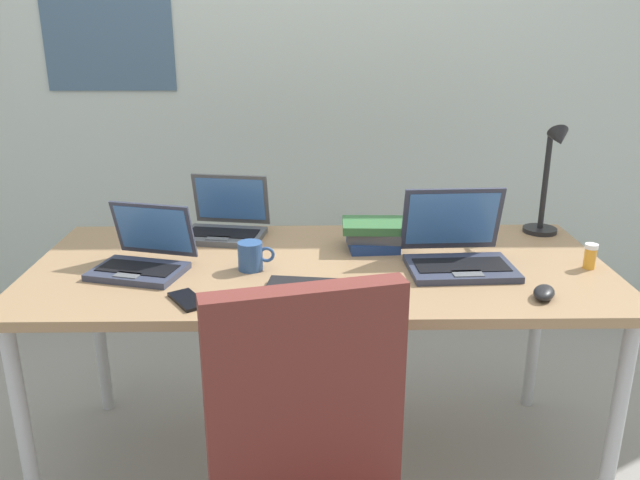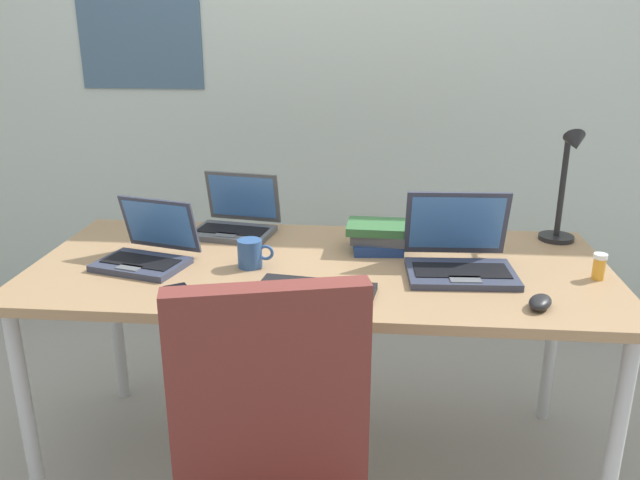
{
  "view_description": "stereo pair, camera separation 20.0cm",
  "coord_description": "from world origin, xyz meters",
  "px_view_note": "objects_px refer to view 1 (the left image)",
  "views": [
    {
      "loc": [
        -0.03,
        -1.89,
        1.47
      ],
      "look_at": [
        0.0,
        0.0,
        0.82
      ],
      "focal_mm": 36.23,
      "sensor_mm": 36.0,
      "label": 1
    },
    {
      "loc": [
        0.17,
        -1.89,
        1.47
      ],
      "look_at": [
        0.0,
        0.0,
        0.82
      ],
      "focal_mm": 36.23,
      "sensor_mm": 36.0,
      "label": 2
    }
  ],
  "objects_px": {
    "desk_lamp": "(549,181)",
    "laptop_by_keyboard": "(226,224)",
    "external_keyboard": "(325,289)",
    "computer_mouse": "(544,293)",
    "coffee_mug": "(251,256)",
    "pill_bottle": "(590,256)",
    "laptop_mid_desk": "(458,252)",
    "book_stack": "(374,234)",
    "laptop_front_left": "(143,258)",
    "cell_phone": "(188,300)"
  },
  "relations": [
    {
      "from": "desk_lamp",
      "to": "computer_mouse",
      "type": "bearing_deg",
      "value": -108.8
    },
    {
      "from": "laptop_front_left",
      "to": "computer_mouse",
      "type": "relative_size",
      "value": 3.3
    },
    {
      "from": "laptop_mid_desk",
      "to": "computer_mouse",
      "type": "xyz_separation_m",
      "value": [
        0.19,
        -0.25,
        -0.03
      ]
    },
    {
      "from": "desk_lamp",
      "to": "laptop_mid_desk",
      "type": "bearing_deg",
      "value": -140.89
    },
    {
      "from": "computer_mouse",
      "to": "pill_bottle",
      "type": "relative_size",
      "value": 1.22
    },
    {
      "from": "external_keyboard",
      "to": "laptop_by_keyboard",
      "type": "bearing_deg",
      "value": 131.62
    },
    {
      "from": "laptop_mid_desk",
      "to": "external_keyboard",
      "type": "height_order",
      "value": "laptop_mid_desk"
    },
    {
      "from": "desk_lamp",
      "to": "external_keyboard",
      "type": "bearing_deg",
      "value": -147.78
    },
    {
      "from": "laptop_front_left",
      "to": "book_stack",
      "type": "bearing_deg",
      "value": 15.09
    },
    {
      "from": "laptop_mid_desk",
      "to": "computer_mouse",
      "type": "distance_m",
      "value": 0.31
    },
    {
      "from": "laptop_mid_desk",
      "to": "laptop_front_left",
      "type": "xyz_separation_m",
      "value": [
        -0.97,
        -0.02,
        -0.01
      ]
    },
    {
      "from": "laptop_mid_desk",
      "to": "cell_phone",
      "type": "xyz_separation_m",
      "value": [
        -0.79,
        -0.25,
        -0.04
      ]
    },
    {
      "from": "laptop_mid_desk",
      "to": "book_stack",
      "type": "xyz_separation_m",
      "value": [
        -0.25,
        0.18,
        0.0
      ]
    },
    {
      "from": "computer_mouse",
      "to": "pill_bottle",
      "type": "xyz_separation_m",
      "value": [
        0.22,
        0.22,
        0.02
      ]
    },
    {
      "from": "desk_lamp",
      "to": "laptop_by_keyboard",
      "type": "relative_size",
      "value": 1.29
    },
    {
      "from": "laptop_front_left",
      "to": "computer_mouse",
      "type": "xyz_separation_m",
      "value": [
        1.15,
        -0.23,
        -0.02
      ]
    },
    {
      "from": "laptop_front_left",
      "to": "external_keyboard",
      "type": "relative_size",
      "value": 0.96
    },
    {
      "from": "desk_lamp",
      "to": "laptop_by_keyboard",
      "type": "bearing_deg",
      "value": 179.37
    },
    {
      "from": "desk_lamp",
      "to": "laptop_by_keyboard",
      "type": "height_order",
      "value": "desk_lamp"
    },
    {
      "from": "laptop_mid_desk",
      "to": "computer_mouse",
      "type": "relative_size",
      "value": 3.45
    },
    {
      "from": "computer_mouse",
      "to": "pill_bottle",
      "type": "height_order",
      "value": "pill_bottle"
    },
    {
      "from": "computer_mouse",
      "to": "book_stack",
      "type": "xyz_separation_m",
      "value": [
        -0.43,
        0.42,
        0.03
      ]
    },
    {
      "from": "laptop_by_keyboard",
      "to": "book_stack",
      "type": "relative_size",
      "value": 1.47
    },
    {
      "from": "desk_lamp",
      "to": "coffee_mug",
      "type": "bearing_deg",
      "value": -162.52
    },
    {
      "from": "laptop_by_keyboard",
      "to": "computer_mouse",
      "type": "xyz_separation_m",
      "value": [
        0.94,
        -0.56,
        -0.03
      ]
    },
    {
      "from": "desk_lamp",
      "to": "laptop_front_left",
      "type": "xyz_separation_m",
      "value": [
        -1.34,
        -0.32,
        -0.16
      ]
    },
    {
      "from": "cell_phone",
      "to": "book_stack",
      "type": "xyz_separation_m",
      "value": [
        0.55,
        0.43,
        0.04
      ]
    },
    {
      "from": "laptop_by_keyboard",
      "to": "external_keyboard",
      "type": "xyz_separation_m",
      "value": [
        0.34,
        -0.51,
        -0.03
      ]
    },
    {
      "from": "computer_mouse",
      "to": "book_stack",
      "type": "relative_size",
      "value": 0.45
    },
    {
      "from": "pill_bottle",
      "to": "laptop_mid_desk",
      "type": "bearing_deg",
      "value": 176.99
    },
    {
      "from": "book_stack",
      "to": "cell_phone",
      "type": "bearing_deg",
      "value": -141.86
    },
    {
      "from": "book_stack",
      "to": "desk_lamp",
      "type": "bearing_deg",
      "value": 11.56
    },
    {
      "from": "laptop_by_keyboard",
      "to": "desk_lamp",
      "type": "bearing_deg",
      "value": -0.63
    },
    {
      "from": "laptop_by_keyboard",
      "to": "coffee_mug",
      "type": "distance_m",
      "value": 0.35
    },
    {
      "from": "laptop_by_keyboard",
      "to": "pill_bottle",
      "type": "bearing_deg",
      "value": -16.18
    },
    {
      "from": "desk_lamp",
      "to": "external_keyboard",
      "type": "xyz_separation_m",
      "value": [
        -0.79,
        -0.5,
        -0.19
      ]
    },
    {
      "from": "computer_mouse",
      "to": "external_keyboard",
      "type": "bearing_deg",
      "value": -158.15
    },
    {
      "from": "computer_mouse",
      "to": "pill_bottle",
      "type": "bearing_deg",
      "value": 72.44
    },
    {
      "from": "laptop_mid_desk",
      "to": "book_stack",
      "type": "bearing_deg",
      "value": 144.24
    },
    {
      "from": "laptop_front_left",
      "to": "external_keyboard",
      "type": "distance_m",
      "value": 0.58
    },
    {
      "from": "external_keyboard",
      "to": "desk_lamp",
      "type": "bearing_deg",
      "value": 40.13
    },
    {
      "from": "cell_phone",
      "to": "coffee_mug",
      "type": "bearing_deg",
      "value": 24.02
    },
    {
      "from": "external_keyboard",
      "to": "book_stack",
      "type": "height_order",
      "value": "book_stack"
    },
    {
      "from": "book_stack",
      "to": "laptop_by_keyboard",
      "type": "bearing_deg",
      "value": 164.82
    },
    {
      "from": "laptop_front_left",
      "to": "book_stack",
      "type": "height_order",
      "value": "laptop_front_left"
    },
    {
      "from": "external_keyboard",
      "to": "laptop_mid_desk",
      "type": "bearing_deg",
      "value": 32.94
    },
    {
      "from": "book_stack",
      "to": "laptop_mid_desk",
      "type": "bearing_deg",
      "value": -35.76
    },
    {
      "from": "laptop_mid_desk",
      "to": "external_keyboard",
      "type": "bearing_deg",
      "value": -154.98
    },
    {
      "from": "laptop_mid_desk",
      "to": "computer_mouse",
      "type": "bearing_deg",
      "value": -52.77
    },
    {
      "from": "laptop_by_keyboard",
      "to": "book_stack",
      "type": "distance_m",
      "value": 0.53
    }
  ]
}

